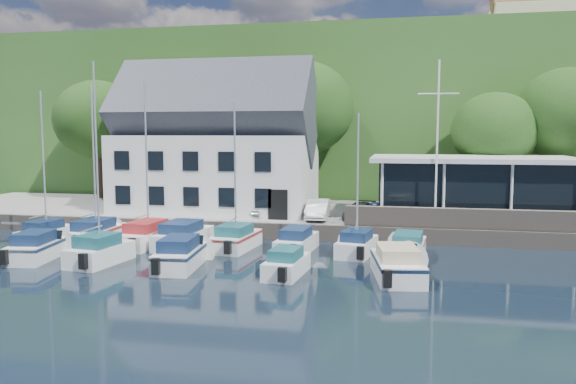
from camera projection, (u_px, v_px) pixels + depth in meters
The scene contains 33 objects.
ground at pixel (250, 287), 24.47m from camera, with size 180.00×180.00×0.00m, color black.
quay at pixel (312, 217), 41.48m from camera, with size 60.00×13.00×1.00m, color gray.
quay_face at pixel (296, 232), 35.14m from camera, with size 60.00×0.30×1.00m, color #6E6258.
hillside at pixel (359, 124), 84.07m from camera, with size 160.00×75.00×16.00m, color #284E1D.
field_patch at pixel (413, 73), 89.43m from camera, with size 50.00×30.00×0.30m, color #5E6F37.
farmhouse at pixel (534, 23), 68.72m from camera, with size 10.40×7.00×8.20m, color beige, non-canonical shape.
harbor_building at pixel (217, 151), 41.37m from camera, with size 14.40×8.20×8.70m, color silver, non-canonical shape.
club_pavilion at pixel (471, 187), 37.59m from camera, with size 13.20×7.20×4.10m, color black, non-canonical shape.
seawall at pixel (497, 220), 33.06m from camera, with size 18.00×0.50×1.20m, color #6E6258.
gangway at pixel (42, 236), 36.48m from camera, with size 1.20×6.00×1.40m, color silver, non-canonical shape.
car_silver at pixel (264, 208), 38.51m from camera, with size 1.31×3.25×1.11m, color silver.
car_white at pixel (318, 209), 37.08m from camera, with size 1.39×3.99×1.32m, color silver.
car_dgrey at pixel (360, 211), 36.95m from camera, with size 1.53×3.76×1.09m, color #2C2C31.
car_blue at pixel (378, 211), 36.28m from camera, with size 1.47×3.73×1.28m, color #2E4A8C.
flagpole at pixel (437, 144), 34.10m from camera, with size 2.41×0.20×10.05m, color silver, non-canonical shape.
tree_0 at pixel (98, 140), 48.60m from camera, with size 7.46×7.46×10.19m, color #16330F, non-canonical shape.
tree_1 at pixel (172, 131), 48.36m from camera, with size 8.58×8.58×11.73m, color #16330F, non-canonical shape.
tree_2 at pixel (302, 132), 45.30m from camera, with size 8.37×8.37×11.43m, color #16330F, non-canonical shape.
tree_4 at pixel (494, 150), 42.26m from camera, with size 6.39×6.39×8.73m, color #16330F, non-canonical shape.
tree_5 at pixel (567, 138), 41.85m from camera, with size 7.71×7.71×10.53m, color #16330F, non-canonical shape.
boat_r1_0 at pixel (44, 174), 34.08m from camera, with size 1.71×5.49×8.43m, color white, non-canonical shape.
boat_r1_1 at pixel (94, 169), 33.83m from camera, with size 2.10×6.71×9.06m, color white, non-canonical shape.
boat_r1_2 at pixel (147, 168), 33.00m from camera, with size 2.01×6.95×9.24m, color white, non-canonical shape.
boat_r1_3 at pixel (183, 234), 33.08m from camera, with size 2.26×6.65×1.53m, color white, non-canonical shape.
boat_r1_4 at pixel (235, 171), 31.91m from camera, with size 2.03×5.80×9.03m, color white, non-canonical shape.
boat_r1_5 at pixel (297, 239), 31.60m from camera, with size 1.77×5.90×1.42m, color white, non-canonical shape.
boat_r1_6 at pixel (358, 177), 30.46m from camera, with size 1.79×5.21×8.62m, color white, non-canonical shape.
boat_r1_7 at pixel (408, 245), 30.10m from camera, with size 1.85×6.11×1.40m, color white, non-canonical shape.
boat_r2_0 at pixel (37, 245), 29.70m from camera, with size 1.96×5.68×1.53m, color white, non-canonical shape.
boat_r2_1 at pixel (97, 171), 28.30m from camera, with size 2.02×5.27×9.57m, color white, non-canonical shape.
boat_r2_2 at pixel (181, 252), 27.98m from camera, with size 1.96×6.33×1.57m, color white, non-canonical shape.
boat_r2_3 at pixel (287, 261), 26.38m from camera, with size 1.62×4.83×1.35m, color white, non-canonical shape.
boat_r2_4 at pixel (397, 262), 25.82m from camera, with size 2.19×6.33×1.56m, color white, non-canonical shape.
Camera 1 is at (6.34, -23.10, 6.71)m, focal length 35.00 mm.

